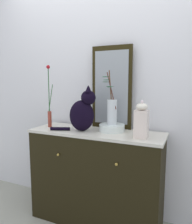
# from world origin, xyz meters

# --- Properties ---
(ground_plane) EXTENTS (6.00, 6.00, 0.00)m
(ground_plane) POSITION_xyz_m (0.00, 0.00, 0.00)
(ground_plane) COLOR #97998A
(wall_back) EXTENTS (4.40, 0.08, 2.60)m
(wall_back) POSITION_xyz_m (0.00, 0.29, 1.30)
(wall_back) COLOR silver
(wall_back) RESTS_ON ground_plane
(sideboard) EXTENTS (1.25, 0.45, 0.90)m
(sideboard) POSITION_xyz_m (0.00, -0.00, 0.45)
(sideboard) COLOR black
(sideboard) RESTS_ON ground_plane
(mirror_leaning) EXTENTS (0.40, 0.03, 0.80)m
(mirror_leaning) POSITION_xyz_m (0.08, 0.19, 1.30)
(mirror_leaning) COLOR black
(mirror_leaning) RESTS_ON sideboard
(cat_sitting) EXTENTS (0.42, 0.23, 0.42)m
(cat_sitting) POSITION_xyz_m (-0.12, -0.04, 1.08)
(cat_sitting) COLOR black
(cat_sitting) RESTS_ON sideboard
(vase_slim_green) EXTENTS (0.07, 0.04, 0.62)m
(vase_slim_green) POSITION_xyz_m (-0.51, -0.02, 1.09)
(vase_slim_green) COLOR brown
(vase_slim_green) RESTS_ON sideboard
(bowl_porcelain) EXTENTS (0.24, 0.24, 0.06)m
(bowl_porcelain) POSITION_xyz_m (0.14, 0.06, 0.93)
(bowl_porcelain) COLOR white
(bowl_porcelain) RESTS_ON sideboard
(vase_glass_clear) EXTENTS (0.13, 0.17, 0.50)m
(vase_glass_clear) POSITION_xyz_m (0.14, 0.05, 1.10)
(vase_glass_clear) COLOR silver
(vase_glass_clear) RESTS_ON bowl_porcelain
(jar_lidded_porcelain) EXTENTS (0.11, 0.11, 0.31)m
(jar_lidded_porcelain) POSITION_xyz_m (0.44, -0.07, 1.04)
(jar_lidded_porcelain) COLOR silver
(jar_lidded_porcelain) RESTS_ON sideboard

